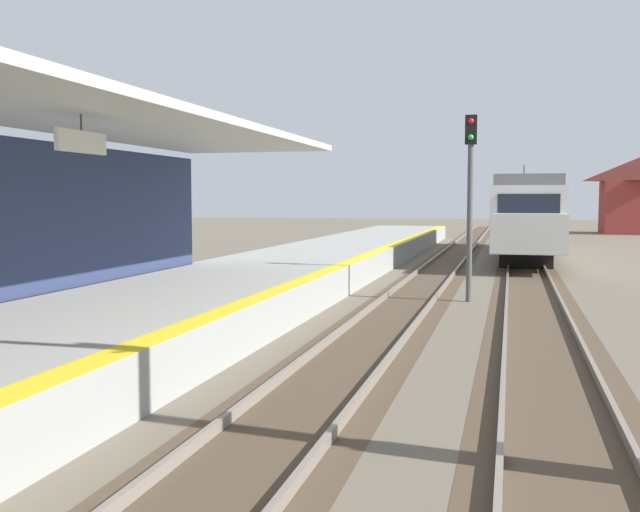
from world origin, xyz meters
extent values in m
cube|color=#999993|center=(-2.50, 16.00, 0.45)|extent=(5.00, 80.00, 0.90)
cube|color=yellow|center=(-0.25, 16.00, 0.90)|extent=(0.50, 80.00, 0.01)
cube|color=white|center=(-2.20, 11.98, 3.82)|extent=(0.08, 1.40, 0.36)
cylinder|color=#333333|center=(-2.20, 11.98, 4.14)|extent=(0.03, 0.03, 0.27)
cube|color=#4C3D2D|center=(1.90, 20.00, 0.00)|extent=(2.34, 120.00, 0.01)
cube|color=slate|center=(1.18, 20.00, 0.08)|extent=(0.08, 120.00, 0.15)
cube|color=slate|center=(2.62, 20.00, 0.08)|extent=(0.08, 120.00, 0.15)
cube|color=#4C3D2D|center=(5.30, 20.00, 0.00)|extent=(2.34, 120.00, 0.01)
cube|color=slate|center=(4.58, 20.00, 0.08)|extent=(0.08, 120.00, 0.15)
cube|color=slate|center=(6.02, 20.00, 0.08)|extent=(0.08, 120.00, 0.15)
cube|color=silver|center=(5.30, 39.65, 2.07)|extent=(2.90, 18.00, 2.70)
cube|color=slate|center=(5.30, 39.65, 3.64)|extent=(2.67, 18.00, 0.44)
cube|color=black|center=(5.30, 30.63, 2.48)|extent=(2.32, 0.06, 1.21)
cube|color=silver|center=(5.30, 29.85, 1.60)|extent=(2.78, 1.60, 1.49)
cube|color=black|center=(6.76, 39.65, 2.48)|extent=(0.04, 15.84, 0.86)
cylinder|color=#333333|center=(5.30, 43.25, 4.31)|extent=(0.06, 0.06, 0.90)
cube|color=black|center=(5.30, 33.80, 0.36)|extent=(2.17, 2.20, 0.72)
cube|color=black|center=(5.30, 45.50, 0.36)|extent=(2.17, 2.20, 0.72)
cylinder|color=#4C4C4C|center=(3.53, 22.14, 2.20)|extent=(0.16, 0.16, 4.40)
cube|color=black|center=(3.53, 22.14, 4.80)|extent=(0.32, 0.24, 0.80)
sphere|color=red|center=(3.53, 22.00, 5.02)|extent=(0.16, 0.16, 0.16)
sphere|color=green|center=(3.53, 22.00, 4.58)|extent=(0.16, 0.16, 0.16)
cube|color=maroon|center=(15.05, 67.08, 2.20)|extent=(6.00, 4.80, 4.40)
camera|label=1|loc=(4.64, 1.19, 2.88)|focal=41.33mm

